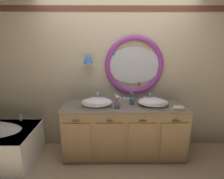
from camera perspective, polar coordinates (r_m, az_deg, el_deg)
ground_plane at (r=3.18m, az=1.78°, el=-20.92°), size 14.00×14.00×0.00m
back_wall_assembly at (r=3.22m, az=1.86°, el=5.06°), size 6.40×0.26×2.60m
vanity_counter at (r=3.16m, az=3.71°, el=-11.99°), size 1.95×0.66×0.86m
sink_basin_left at (r=2.95m, az=-4.61°, el=-3.78°), size 0.48×0.48×0.12m
sink_basin_right at (r=3.02m, az=12.21°, el=-3.69°), size 0.46×0.46×0.11m
faucet_set_left at (r=3.19m, az=-4.29°, el=-2.33°), size 0.22×0.15×0.15m
faucet_set_right at (r=3.26m, az=11.25°, el=-2.35°), size 0.22×0.12×0.14m
toothbrush_holder_left at (r=2.83m, az=1.50°, el=-4.63°), size 0.09×0.09×0.22m
toothbrush_holder_right at (r=3.01m, az=6.02°, el=-3.50°), size 0.09×0.09×0.22m
soap_dispenser at (r=2.97m, az=2.14°, el=-3.44°), size 0.06×0.06×0.16m
folded_hand_towel at (r=2.97m, az=19.46°, el=-5.30°), size 0.16×0.12×0.04m
toiletry_basket at (r=3.19m, az=3.78°, el=-2.85°), size 0.15×0.08×0.13m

